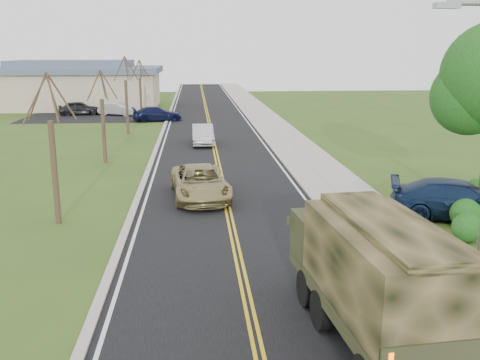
{
  "coord_description": "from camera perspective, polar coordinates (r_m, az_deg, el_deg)",
  "views": [
    {
      "loc": [
        -1.38,
        -11.32,
        6.89
      ],
      "look_at": [
        0.38,
        9.42,
        1.8
      ],
      "focal_mm": 40.0,
      "sensor_mm": 36.0,
      "label": 1
    }
  ],
  "objects": [
    {
      "name": "bare_tree_c",
      "position": [
        45.86,
        -12.01,
        8.29
      ],
      "size": [
        2.04,
        2.39,
        6.42
      ],
      "color": "#38281C",
      "rests_on": "ground"
    },
    {
      "name": "bare_tree_b",
      "position": [
        34.08,
        -14.39,
        5.87
      ],
      "size": [
        1.83,
        2.14,
        5.73
      ],
      "color": "#38281C",
      "rests_on": "ground"
    },
    {
      "name": "pickup_navy",
      "position": [
        24.02,
        22.32,
        -1.98
      ],
      "size": [
        6.01,
        3.97,
        1.62
      ],
      "primitive_type": "imported",
      "rotation": [
        0.0,
        0.0,
        1.24
      ],
      "color": "#0F1E39",
      "rests_on": "ground"
    },
    {
      "name": "curb_right",
      "position": [
        52.07,
        1.29,
        6.2
      ],
      "size": [
        0.3,
        120.0,
        0.12
      ],
      "primitive_type": "cube",
      "color": "#9E998E",
      "rests_on": "ground"
    },
    {
      "name": "road",
      "position": [
        51.8,
        -3.31,
        6.08
      ],
      "size": [
        8.0,
        120.0,
        0.01
      ],
      "primitive_type": "cube",
      "color": "black",
      "rests_on": "ground"
    },
    {
      "name": "military_truck",
      "position": [
        13.12,
        14.03,
        -9.23
      ],
      "size": [
        2.79,
        6.68,
        3.25
      ],
      "rotation": [
        0.0,
        0.0,
        0.08
      ],
      "color": "black",
      "rests_on": "ground"
    },
    {
      "name": "bare_tree_d",
      "position": [
        57.76,
        -10.57,
        9.2
      ],
      "size": [
        1.88,
        2.2,
        5.91
      ],
      "color": "#38281C",
      "rests_on": "ground"
    },
    {
      "name": "ground",
      "position": [
        13.33,
        1.88,
        -17.41
      ],
      "size": [
        160.0,
        160.0,
        0.0
      ],
      "primitive_type": "plane",
      "color": "#314D19",
      "rests_on": "ground"
    },
    {
      "name": "bare_tree_a",
      "position": [
        22.46,
        -19.27,
        2.01
      ],
      "size": [
        1.93,
        2.26,
        6.08
      ],
      "color": "#38281C",
      "rests_on": "ground"
    },
    {
      "name": "suv_champagne",
      "position": [
        25.4,
        -4.29,
        -0.27
      ],
      "size": [
        3.05,
        5.69,
        1.52
      ],
      "primitive_type": "imported",
      "rotation": [
        0.0,
        0.0,
        0.1
      ],
      "color": "#998A56",
      "rests_on": "ground"
    },
    {
      "name": "lot_car_silver",
      "position": [
        59.26,
        -12.87,
        7.4
      ],
      "size": [
        4.48,
        2.92,
        1.4
      ],
      "primitive_type": "imported",
      "rotation": [
        0.0,
        0.0,
        1.2
      ],
      "color": "silver",
      "rests_on": "ground"
    },
    {
      "name": "sedan_silver",
      "position": [
        39.99,
        -3.99,
        4.84
      ],
      "size": [
        1.59,
        4.42,
        1.45
      ],
      "primitive_type": "imported",
      "rotation": [
        0.0,
        0.0,
        0.01
      ],
      "color": "silver",
      "rests_on": "ground"
    },
    {
      "name": "commercial_building",
      "position": [
        68.99,
        -17.32,
        9.63
      ],
      "size": [
        25.5,
        21.5,
        5.65
      ],
      "color": "tan",
      "rests_on": "ground"
    },
    {
      "name": "lot_car_dark",
      "position": [
        60.68,
        -16.75,
        7.36
      ],
      "size": [
        4.69,
        2.58,
        1.51
      ],
      "primitive_type": "imported",
      "rotation": [
        0.0,
        0.0,
        1.76
      ],
      "color": "black",
      "rests_on": "ground"
    },
    {
      "name": "curb_left",
      "position": [
        51.85,
        -7.92,
        6.03
      ],
      "size": [
        0.3,
        120.0,
        0.1
      ],
      "primitive_type": "cube",
      "color": "#9E998E",
      "rests_on": "ground"
    },
    {
      "name": "lot_car_navy",
      "position": [
        53.81,
        -8.84,
        6.97
      ],
      "size": [
        5.15,
        2.9,
        1.41
      ],
      "primitive_type": "imported",
      "rotation": [
        0.0,
        0.0,
        1.77
      ],
      "color": "#0E1134",
      "rests_on": "ground"
    },
    {
      "name": "sidewalk_right",
      "position": [
        52.29,
        3.2,
        6.2
      ],
      "size": [
        3.2,
        120.0,
        0.1
      ],
      "primitive_type": "cube",
      "color": "#9E998E",
      "rests_on": "ground"
    }
  ]
}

